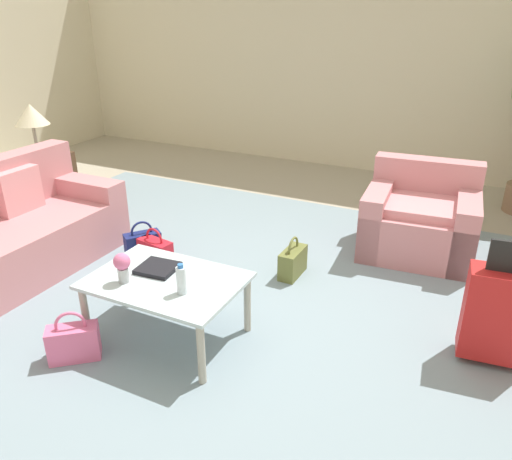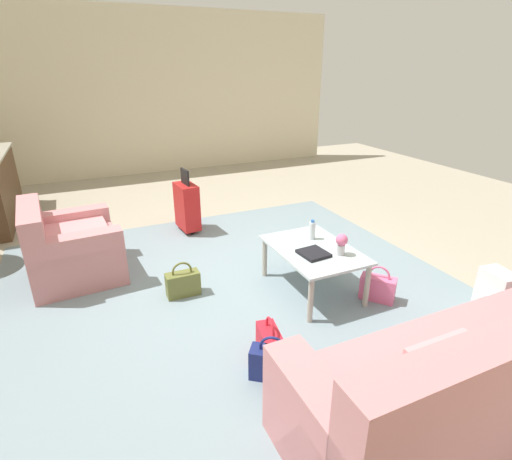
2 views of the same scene
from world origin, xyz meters
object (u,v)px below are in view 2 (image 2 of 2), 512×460
Objects in this scene: handbag_red at (270,344)px; handbag_navy at (273,363)px; suitcase_red at (187,206)px; handbag_pink at (378,288)px; handbag_olive at (183,283)px; armchair at (68,251)px; coffee_table at (313,254)px; backpack_white at (495,293)px; coffee_table_book at (313,253)px; water_bottle at (312,230)px; couch at (487,383)px; flower_vase at (342,242)px.

handbag_navy is at bearing 158.84° from handbag_red.
suitcase_red is 2.37× the size of handbag_pink.
armchair is at bearing 48.61° from handbag_olive.
coffee_table is 1.13m from handbag_red.
coffee_table_book is at bearing 57.32° from backpack_white.
coffee_table_book is (-1.42, -2.09, 0.18)m from armchair.
water_bottle reaches higher than backpack_white.
handbag_pink is (1.39, -0.37, -0.18)m from couch.
handbag_red is 0.21m from handbag_navy.
handbag_pink is 1.46m from handbag_navy.
water_bottle is at bearing 6.79° from flower_vase.
handbag_red and handbag_pink have the same top height.
handbag_red is (-0.51, 0.97, -0.45)m from flower_vase.
handbag_pink is at bearing -15.01° from couch.
armchair is 3.14m from handbag_pink.
water_bottle is 0.57× the size of handbag_red.
handbag_navy is (-1.12, 1.00, -0.42)m from water_bottle.
suitcase_red reaches higher than handbag_olive.
coffee_table is 2.51× the size of backpack_white.
coffee_table_book is (-0.32, 0.18, -0.08)m from water_bottle.
suitcase_red is at bearing 20.95° from flower_vase.
couch is at bearing -168.10° from suitcase_red.
suitcase_red reaches higher than handbag_pink.
handbag_red and handbag_olive have the same top height.
handbag_red is 1.00× the size of handbag_pink.
handbag_red is at bearing -162.58° from handbag_olive.
handbag_olive is (0.84, 1.66, 0.00)m from handbag_pink.
coffee_table_book reaches higher than backpack_white.
armchair reaches higher than handbag_pink.
handbag_pink is at bearing -120.53° from flower_vase.
coffee_table is 4.93× the size of water_bottle.
flower_vase is 0.51× the size of backpack_white.
suitcase_red is 2.74m from handbag_red.
handbag_navy is (-0.92, 0.90, -0.27)m from coffee_table.
flower_vase is 0.57× the size of handbag_navy.
flower_vase is at bearing -159.05° from suitcase_red.
handbag_red is (1.07, 0.92, -0.18)m from couch.
handbag_olive is (0.55, 1.11, -0.34)m from coffee_table_book.
handbag_navy is at bearing 88.01° from backpack_white.
backpack_white is at bearing -146.43° from suitcase_red.
coffee_table_book is 1.65m from backpack_white.
water_bottle is at bearing 0.00° from couch.
couch is 6.93× the size of handbag_olive.
suitcase_red is at bearing 11.45° from coffee_table_book.
water_bottle is 0.38m from coffee_table_book.
water_bottle is at bearing -100.21° from handbag_olive.
handbag_red is at bearing 103.75° from handbag_pink.
coffee_table_book reaches higher than handbag_navy.
handbag_red is (-0.73, 0.82, -0.27)m from coffee_table.
coffee_table is at bearing 153.43° from water_bottle.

